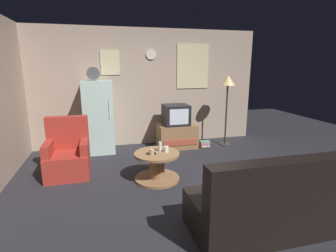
% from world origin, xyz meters
% --- Properties ---
extents(ground_plane, '(12.00, 12.00, 0.00)m').
position_xyz_m(ground_plane, '(0.00, 0.00, 0.00)').
color(ground_plane, '#232328').
extents(wall_with_art, '(5.20, 0.12, 2.59)m').
position_xyz_m(wall_with_art, '(0.01, 2.45, 1.30)').
color(wall_with_art, tan).
rests_on(wall_with_art, ground_plane).
extents(fridge, '(0.60, 0.62, 1.77)m').
position_xyz_m(fridge, '(-1.08, 2.06, 0.75)').
color(fridge, silver).
rests_on(fridge, ground_plane).
extents(tv_stand, '(0.84, 0.53, 0.53)m').
position_xyz_m(tv_stand, '(0.58, 1.92, 0.26)').
color(tv_stand, '#8E6642').
rests_on(tv_stand, ground_plane).
extents(crt_tv, '(0.54, 0.51, 0.44)m').
position_xyz_m(crt_tv, '(0.55, 1.92, 0.75)').
color(crt_tv, black).
rests_on(crt_tv, tv_stand).
extents(standing_lamp, '(0.32, 0.32, 1.59)m').
position_xyz_m(standing_lamp, '(1.72, 1.83, 1.36)').
color(standing_lamp, '#332D28').
rests_on(standing_lamp, ground_plane).
extents(coffee_table, '(0.72, 0.72, 0.45)m').
position_xyz_m(coffee_table, '(-0.20, 0.37, 0.23)').
color(coffee_table, '#8E6642').
rests_on(coffee_table, ground_plane).
extents(wine_glass, '(0.05, 0.05, 0.15)m').
position_xyz_m(wine_glass, '(-0.13, 0.45, 0.53)').
color(wine_glass, silver).
rests_on(wine_glass, coffee_table).
extents(mug_ceramic_white, '(0.08, 0.08, 0.09)m').
position_xyz_m(mug_ceramic_white, '(-0.05, 0.38, 0.50)').
color(mug_ceramic_white, silver).
rests_on(mug_ceramic_white, coffee_table).
extents(mug_ceramic_tan, '(0.08, 0.08, 0.09)m').
position_xyz_m(mug_ceramic_tan, '(-0.30, 0.31, 0.50)').
color(mug_ceramic_tan, tan).
rests_on(mug_ceramic_tan, coffee_table).
extents(remote_control, '(0.16, 0.07, 0.02)m').
position_xyz_m(remote_control, '(-0.30, 0.32, 0.47)').
color(remote_control, black).
rests_on(remote_control, coffee_table).
extents(armchair, '(0.68, 0.68, 0.96)m').
position_xyz_m(armchair, '(-1.60, 0.95, 0.34)').
color(armchair, '#A52D23').
rests_on(armchair, ground_plane).
extents(couch, '(1.70, 0.80, 0.92)m').
position_xyz_m(couch, '(0.72, -1.23, 0.31)').
color(couch, black).
rests_on(couch, ground_plane).
extents(book_stack, '(0.22, 0.17, 0.14)m').
position_xyz_m(book_stack, '(1.19, 1.76, 0.07)').
color(book_stack, slate).
rests_on(book_stack, ground_plane).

